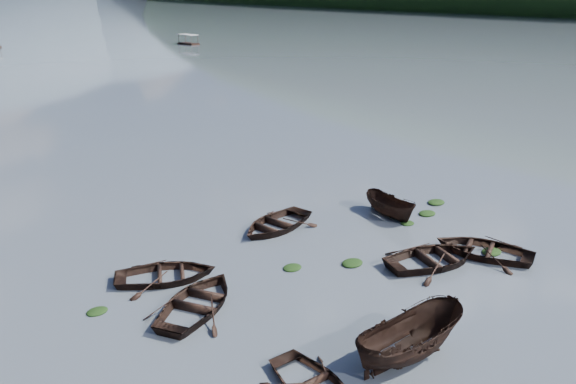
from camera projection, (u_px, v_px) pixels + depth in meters
ground_plane at (470, 319)px, 22.76m from camera, size 2400.00×2400.00×0.00m
rowboat_1 at (199, 308)px, 23.51m from camera, size 5.88×5.41×1.00m
rowboat_2 at (408, 358)px, 20.40m from camera, size 5.08×2.14×1.92m
rowboat_3 at (483, 254)px, 28.21m from camera, size 5.00×5.71×0.99m
rowboat_4 at (434, 264)px, 27.26m from camera, size 5.80×4.82×1.04m
rowboat_5 at (390, 216)px, 32.88m from camera, size 1.92×4.05×1.51m
rowboat_6 at (166, 280)px, 25.79m from camera, size 5.52×4.89×0.95m
rowboat_7 at (276, 228)px, 31.24m from camera, size 5.46×4.42×1.00m
weed_clump_1 at (352, 264)px, 27.22m from camera, size 1.11×0.89×0.24m
weed_clump_2 at (491, 253)px, 28.37m from camera, size 1.09×0.87×0.24m
weed_clump_3 at (407, 224)px, 31.81m from camera, size 0.83×0.70×0.18m
weed_clump_4 at (427, 214)px, 33.12m from camera, size 1.10×0.87×0.23m
weed_clump_5 at (97, 312)px, 23.24m from camera, size 0.89×0.72×0.19m
weed_clump_6 at (292, 268)px, 26.82m from camera, size 0.95×0.79×0.20m
weed_clump_7 at (436, 203)px, 34.78m from camera, size 1.16×0.93×0.25m
pontoon_right at (189, 44)px, 126.72m from camera, size 2.94×5.67×2.08m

